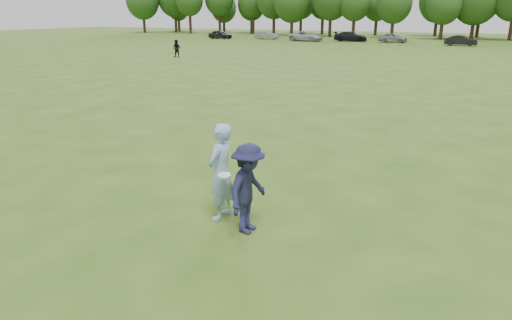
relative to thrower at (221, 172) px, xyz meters
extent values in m
plane|color=#2A5016|center=(-0.45, 0.34, -1.03)|extent=(200.00, 200.00, 0.00)
imported|color=#8AB0D6|center=(0.00, 0.00, 0.00)|extent=(0.51, 0.76, 2.06)
imported|color=#1C1D3D|center=(0.80, -0.32, -0.12)|extent=(0.71, 1.19, 1.82)
imported|color=black|center=(-22.14, 29.50, -0.20)|extent=(0.91, 0.78, 1.66)
imported|color=black|center=(-34.69, 59.18, -0.35)|extent=(4.07, 1.85, 1.36)
imported|color=slate|center=(-27.51, 61.66, -0.37)|extent=(4.06, 1.66, 1.31)
imported|color=#AFAEB3|center=(-19.87, 59.47, -0.31)|extent=(5.41, 2.98, 1.43)
imported|color=black|center=(-13.71, 61.83, -0.32)|extent=(5.06, 2.51, 1.41)
imported|color=gray|center=(-7.46, 61.52, -0.34)|extent=(4.16, 2.02, 1.37)
imported|color=black|center=(1.66, 58.88, -0.37)|extent=(4.04, 1.49, 1.32)
cylinder|color=white|center=(0.27, -0.31, 0.07)|extent=(0.32, 0.32, 0.06)
cylinder|color=#332114|center=(-61.13, 72.54, 0.78)|extent=(0.56, 0.56, 3.63)
ellipsoid|color=#203F15|center=(-61.13, 72.54, 5.52)|extent=(6.88, 6.88, 7.91)
cylinder|color=#332114|center=(-55.96, 76.71, 1.04)|extent=(0.56, 0.56, 4.13)
cylinder|color=#332114|center=(-49.80, 73.10, 1.06)|extent=(0.56, 0.56, 4.18)
ellipsoid|color=#203F15|center=(-49.80, 73.10, 5.46)|extent=(5.42, 5.42, 6.23)
cylinder|color=#332114|center=(-44.92, 76.56, 1.10)|extent=(0.56, 0.56, 4.26)
cylinder|color=#332114|center=(-38.04, 78.13, 0.93)|extent=(0.56, 0.56, 3.91)
ellipsoid|color=#203F15|center=(-38.04, 78.13, 5.21)|extent=(5.47, 5.47, 6.29)
cylinder|color=#332114|center=(-32.74, 76.37, 0.89)|extent=(0.56, 0.56, 3.83)
cylinder|color=#332114|center=(-27.84, 73.41, 0.60)|extent=(0.56, 0.56, 3.25)
ellipsoid|color=#203F15|center=(-27.84, 73.41, 5.10)|extent=(6.76, 6.76, 7.78)
cylinder|color=#332114|center=(-20.68, 73.82, 0.83)|extent=(0.56, 0.56, 3.71)
cylinder|color=#332114|center=(-16.35, 73.43, 0.70)|extent=(0.56, 0.56, 3.46)
ellipsoid|color=#203F15|center=(-16.35, 73.43, 4.76)|extent=(5.49, 5.49, 6.31)
cylinder|color=#332114|center=(-9.77, 73.29, 0.54)|extent=(0.56, 0.56, 3.14)
ellipsoid|color=#203F15|center=(-9.77, 73.29, 4.57)|extent=(5.78, 5.78, 6.64)
cylinder|color=#332114|center=(-2.06, 73.03, 0.48)|extent=(0.56, 0.56, 3.01)
ellipsoid|color=#203F15|center=(-2.06, 73.03, 4.31)|extent=(5.46, 5.46, 6.28)
cylinder|color=#332114|center=(2.37, 75.41, 0.58)|extent=(0.56, 0.56, 3.23)
cylinder|color=#332114|center=(7.79, 75.31, 0.86)|extent=(0.56, 0.56, 3.77)
cylinder|color=#332114|center=(-58.71, 81.75, 0.46)|extent=(0.56, 0.56, 2.97)
ellipsoid|color=#203F15|center=(-58.71, 81.75, 4.01)|extent=(4.85, 4.85, 5.58)
cylinder|color=#332114|center=(-47.56, 82.87, 0.34)|extent=(0.56, 0.56, 2.73)
ellipsoid|color=#203F15|center=(-47.56, 82.87, 4.02)|extent=(5.45, 5.45, 6.27)
cylinder|color=#332114|center=(-40.00, 81.28, 0.60)|extent=(0.56, 0.56, 3.25)
ellipsoid|color=#203F15|center=(-40.00, 81.28, 4.64)|extent=(5.68, 5.68, 6.53)
cylinder|color=#332114|center=(-30.17, 84.27, 0.78)|extent=(0.56, 0.56, 3.62)
ellipsoid|color=#203F15|center=(-30.17, 84.27, 5.06)|extent=(5.80, 5.80, 6.67)
cylinder|color=#332114|center=(-24.69, 81.73, 0.78)|extent=(0.56, 0.56, 3.61)
ellipsoid|color=#203F15|center=(-24.69, 81.73, 4.95)|extent=(5.58, 5.58, 6.42)
cylinder|color=#332114|center=(-14.39, 82.26, 0.62)|extent=(0.56, 0.56, 3.29)
ellipsoid|color=#203F15|center=(-14.39, 82.26, 4.52)|extent=(5.30, 5.30, 6.09)
cylinder|color=#332114|center=(-3.95, 83.73, 0.61)|extent=(0.56, 0.56, 3.28)
ellipsoid|color=#203F15|center=(-3.95, 83.73, 5.13)|extent=(6.78, 6.78, 7.79)
cylinder|color=#332114|center=(3.00, 82.19, 0.53)|extent=(0.56, 0.56, 3.11)
ellipsoid|color=#203F15|center=(3.00, 82.19, 4.35)|extent=(5.34, 5.34, 6.14)
camera|label=1|loc=(4.57, -7.67, 3.15)|focal=32.00mm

